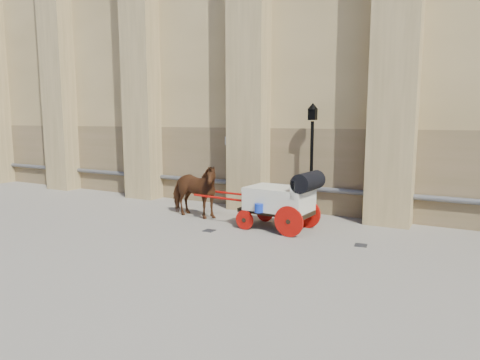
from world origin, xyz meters
The scene contains 6 objects.
ground centered at (0.00, 0.00, 0.00)m, with size 90.00×90.00×0.00m, color #6F685C.
horse centered at (-2.02, 1.48, 0.92)m, with size 0.99×2.18×1.84m, color #583015.
carriage centered at (1.31, 1.36, 0.98)m, with size 4.23×1.54×1.82m.
street_lamp centered at (1.46, 3.49, 2.07)m, with size 0.36×0.36×3.86m.
drain_grate_near centered at (-0.59, 0.20, 0.01)m, with size 0.32×0.32×0.01m, color black.
drain_grate_far centered at (3.77, 0.83, 0.01)m, with size 0.32×0.32×0.01m, color black.
Camera 1 is at (6.14, -10.37, 3.33)m, focal length 32.00 mm.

